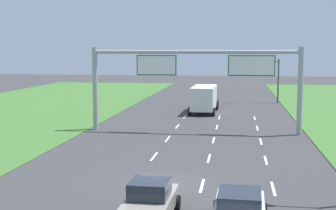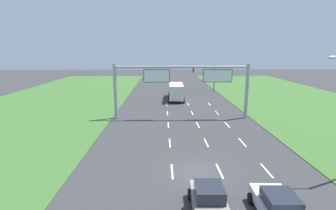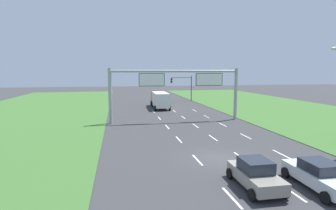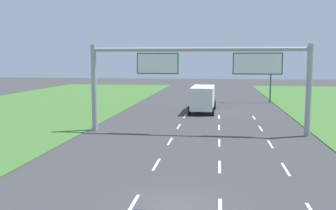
% 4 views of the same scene
% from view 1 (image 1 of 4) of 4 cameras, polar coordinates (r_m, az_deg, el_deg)
% --- Properties ---
extents(ground_plane, '(200.00, 200.00, 0.00)m').
position_cam_1_polar(ground_plane, '(24.01, -0.06, -9.63)').
color(ground_plane, '#38383A').
extents(lane_dashes_inner_left, '(0.14, 44.40, 0.01)m').
position_cam_1_polar(lane_dashes_inner_left, '(27.14, -2.82, -7.69)').
color(lane_dashes_inner_left, white).
rests_on(lane_dashes_inner_left, ground_plane).
extents(lane_dashes_inner_right, '(0.14, 44.40, 0.01)m').
position_cam_1_polar(lane_dashes_inner_right, '(26.71, 4.64, -7.95)').
color(lane_dashes_inner_right, white).
rests_on(lane_dashes_inner_right, ground_plane).
extents(lane_dashes_slip, '(0.14, 44.40, 0.01)m').
position_cam_1_polar(lane_dashes_slip, '(26.73, 12.22, -8.07)').
color(lane_dashes_slip, white).
rests_on(lane_dashes_slip, ground_plane).
extents(car_lead_silver, '(2.09, 4.00, 1.65)m').
position_cam_1_polar(car_lead_silver, '(18.94, -2.23, -11.61)').
color(car_lead_silver, gray).
rests_on(car_lead_silver, ground_plane).
extents(box_truck, '(2.85, 8.65, 2.86)m').
position_cam_1_polar(box_truck, '(51.51, 4.51, 0.97)').
color(box_truck, '#B21E19').
rests_on(box_truck, ground_plane).
extents(sign_gantry, '(17.24, 0.44, 7.00)m').
position_cam_1_polar(sign_gantry, '(38.16, 3.62, 3.94)').
color(sign_gantry, '#9EA0A5').
rests_on(sign_gantry, ground_plane).
extents(traffic_light_mast, '(4.76, 0.49, 5.60)m').
position_cam_1_polar(traffic_light_mast, '(60.88, 11.49, 3.88)').
color(traffic_light_mast, '#47494F').
rests_on(traffic_light_mast, ground_plane).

